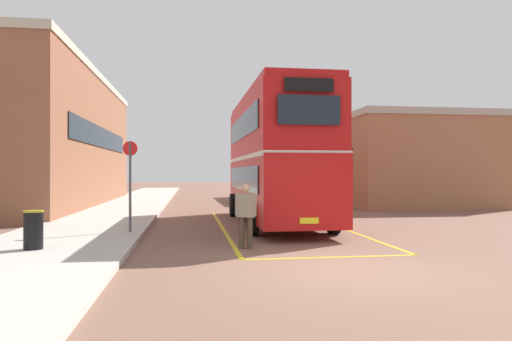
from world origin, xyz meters
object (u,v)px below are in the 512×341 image
litter_bin (33,230)px  bus_stop_sign (130,177)px  double_decker_bus (275,157)px  single_deck_bus (275,176)px  pedestrian_boarding (246,211)px

litter_bin → bus_stop_sign: bus_stop_sign is taller
double_decker_bus → litter_bin: 8.99m
single_deck_bus → bus_stop_sign: 19.17m
single_deck_bus → bus_stop_sign: (-7.61, -17.60, 0.14)m
single_deck_bus → bus_stop_sign: single_deck_bus is taller
pedestrian_boarding → litter_bin: bearing=-177.2°
litter_bin → bus_stop_sign: bearing=59.3°
single_deck_bus → bus_stop_sign: size_ratio=3.50×
double_decker_bus → litter_bin: bearing=-140.0°
double_decker_bus → single_deck_bus: 15.24m
double_decker_bus → bus_stop_sign: 5.63m
pedestrian_boarding → single_deck_bus: bearing=77.8°
double_decker_bus → litter_bin: (-6.73, -5.65, -1.92)m
double_decker_bus → bus_stop_sign: double_decker_bus is taller
double_decker_bus → single_deck_bus: (2.67, 14.98, -0.87)m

